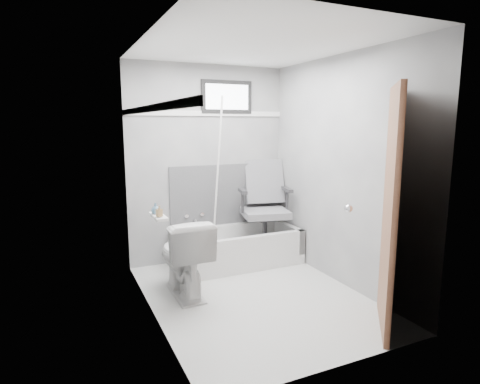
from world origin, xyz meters
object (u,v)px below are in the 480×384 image
office_chair (265,206)px  toilet (184,257)px  door (443,215)px  soap_bottle_b (156,209)px  bathtub (237,247)px  soap_bottle_a (159,211)px

office_chair → toilet: (-1.24, -0.61, -0.29)m
door → soap_bottle_b: size_ratio=20.08×
bathtub → door: bearing=-71.3°
bathtub → toilet: (-0.85, -0.59, 0.18)m
office_chair → soap_bottle_a: office_chair is taller
office_chair → soap_bottle_a: size_ratio=11.65×
door → soap_bottle_b: door is taller
bathtub → soap_bottle_a: 1.70m
soap_bottle_b → soap_bottle_a: bearing=-90.0°
toilet → soap_bottle_b: bearing=38.3°
office_chair → soap_bottle_a: (-1.56, -1.00, 0.28)m
door → soap_bottle_a: door is taller
toilet → soap_bottle_a: 0.76m
toilet → bathtub: bearing=-144.8°
door → soap_bottle_a: 2.28m
soap_bottle_b → office_chair: bearing=28.9°
office_chair → door: bearing=-67.7°
soap_bottle_a → door: bearing=-32.7°
bathtub → soap_bottle_a: bearing=-140.1°
office_chair → toilet: bearing=-140.5°
bathtub → office_chair: (0.39, 0.03, 0.47)m
bathtub → soap_bottle_b: bearing=-144.4°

